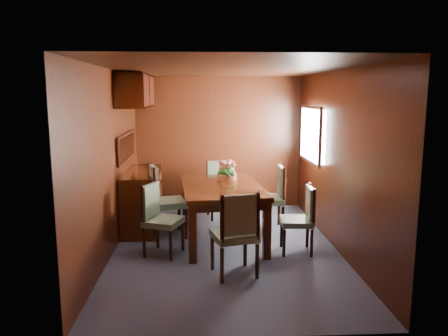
{
  "coord_description": "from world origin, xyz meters",
  "views": [
    {
      "loc": [
        -0.32,
        -5.71,
        2.08
      ],
      "look_at": [
        0.0,
        0.36,
        1.05
      ],
      "focal_mm": 35.0,
      "sensor_mm": 36.0,
      "label": 1
    }
  ],
  "objects": [
    {
      "name": "room_shell",
      "position": [
        -0.1,
        0.33,
        1.63
      ],
      "size": [
        3.06,
        4.52,
        2.41
      ],
      "color": "black",
      "rests_on": "ground"
    },
    {
      "name": "chair_head",
      "position": [
        0.07,
        -0.96,
        0.56
      ],
      "size": [
        0.58,
        0.56,
        1.01
      ],
      "rotation": [
        0.0,
        0.0,
        0.25
      ],
      "color": "black",
      "rests_on": "ground"
    },
    {
      "name": "chair_right_near",
      "position": [
        1.0,
        -0.21,
        0.5
      ],
      "size": [
        0.45,
        0.46,
        0.9
      ],
      "rotation": [
        0.0,
        0.0,
        1.48
      ],
      "color": "black",
      "rests_on": "ground"
    },
    {
      "name": "dining_table",
      "position": [
        -0.04,
        0.32,
        0.7
      ],
      "size": [
        1.23,
        1.82,
        0.81
      ],
      "rotation": [
        0.0,
        0.0,
        0.09
      ],
      "color": "black",
      "rests_on": "ground"
    },
    {
      "name": "chair_left_near",
      "position": [
        -0.89,
        -0.16,
        0.53
      ],
      "size": [
        0.56,
        0.57,
        0.95
      ],
      "rotation": [
        0.0,
        0.0,
        -1.93
      ],
      "color": "black",
      "rests_on": "ground"
    },
    {
      "name": "chair_foot",
      "position": [
        0.01,
        1.59,
        0.54
      ],
      "size": [
        0.52,
        0.51,
        0.97
      ],
      "rotation": [
        0.0,
        0.0,
        3.3
      ],
      "color": "black",
      "rests_on": "ground"
    },
    {
      "name": "chair_left_far",
      "position": [
        -0.89,
        0.54,
        0.6
      ],
      "size": [
        0.61,
        0.62,
        1.08
      ],
      "rotation": [
        0.0,
        0.0,
        -1.3
      ],
      "color": "black",
      "rests_on": "ground"
    },
    {
      "name": "sideboard",
      "position": [
        -1.25,
        1.0,
        0.45
      ],
      "size": [
        0.48,
        1.4,
        0.9
      ],
      "primitive_type": "cube",
      "color": "black",
      "rests_on": "ground"
    },
    {
      "name": "ground",
      "position": [
        0.0,
        0.0,
        0.0
      ],
      "size": [
        4.5,
        4.5,
        0.0
      ],
      "primitive_type": "plane",
      "color": "#3A3D4F",
      "rests_on": "ground"
    },
    {
      "name": "flower_centerpiece",
      "position": [
        0.06,
        0.7,
        0.96
      ],
      "size": [
        0.31,
        0.31,
        0.31
      ],
      "color": "#C26A3B",
      "rests_on": "dining_table"
    },
    {
      "name": "chair_right_far",
      "position": [
        0.79,
        0.82,
        0.56
      ],
      "size": [
        0.48,
        0.5,
        1.01
      ],
      "rotation": [
        0.0,
        0.0,
        1.53
      ],
      "color": "black",
      "rests_on": "ground"
    }
  ]
}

